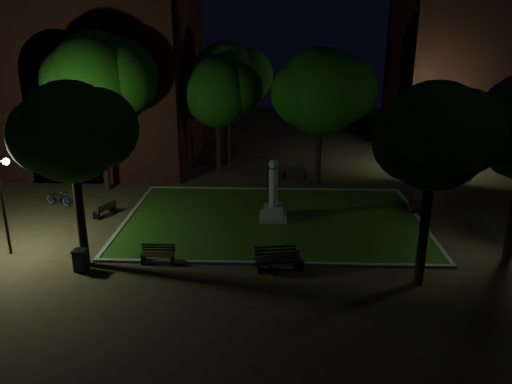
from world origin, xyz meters
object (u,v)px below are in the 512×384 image
(bench_near_right, at_px, (276,259))
(bench_west_near, at_px, (158,254))
(monument, at_px, (273,203))
(bicycle, at_px, (59,198))
(bench_left_side, at_px, (105,210))
(bench_right_side, at_px, (415,205))
(bench_near_left, at_px, (286,263))
(bench_far_side, at_px, (295,173))
(trash_bin, at_px, (81,260))

(bench_near_right, bearing_deg, bench_west_near, 166.27)
(monument, distance_m, bench_near_right, 5.50)
(monument, height_order, bicycle, monument)
(bench_left_side, bearing_deg, bench_west_near, 61.47)
(monument, bearing_deg, bicycle, 171.36)
(bench_near_right, height_order, bench_west_near, bench_near_right)
(monument, xyz_separation_m, bench_right_side, (7.74, 1.66, -0.58))
(monument, relative_size, bicycle, 1.83)
(bench_near_left, relative_size, bench_west_near, 1.02)
(bench_right_side, bearing_deg, bicycle, 100.12)
(bench_left_side, bearing_deg, bicycle, -91.72)
(bench_west_near, xyz_separation_m, bench_far_side, (6.29, 12.64, 0.04))
(bench_west_near, distance_m, bench_far_side, 14.12)
(bench_far_side, distance_m, bicycle, 14.66)
(bench_near_left, bearing_deg, monument, 71.51)
(bicycle, bearing_deg, monument, -77.76)
(monument, height_order, bench_west_near, monument)
(monument, relative_size, bench_west_near, 2.20)
(trash_bin, bearing_deg, bicycle, 118.38)
(bench_west_near, relative_size, bicycle, 0.83)
(monument, relative_size, bench_far_side, 1.91)
(trash_bin, bearing_deg, bench_far_side, 55.40)
(bench_left_side, bearing_deg, trash_bin, 33.98)
(bench_right_side, bearing_deg, monument, 112.76)
(bench_west_near, distance_m, trash_bin, 3.13)
(bench_right_side, bearing_deg, bench_near_right, 143.89)
(monument, height_order, trash_bin, monument)
(bench_left_side, distance_m, bicycle, 3.50)
(bench_near_left, bearing_deg, bench_near_right, 132.40)
(bench_west_near, height_order, bench_far_side, bench_far_side)
(bench_near_left, distance_m, bench_near_right, 0.47)
(bench_left_side, relative_size, bench_far_side, 0.86)
(monument, bearing_deg, bench_far_side, 79.53)
(bench_near_left, height_order, bench_west_near, bench_west_near)
(monument, xyz_separation_m, bench_left_side, (-8.96, 0.30, -0.61))
(monument, bearing_deg, bench_near_left, -84.19)
(bench_near_right, relative_size, trash_bin, 1.96)
(monument, xyz_separation_m, bench_far_side, (1.40, 7.56, -0.54))
(bench_near_right, xyz_separation_m, bench_left_side, (-9.11, 5.77, -0.10))
(monument, xyz_separation_m, bench_west_near, (-4.89, -5.08, -0.58))
(bench_near_right, relative_size, bench_right_side, 1.19)
(monument, height_order, bench_near_right, monument)
(monument, height_order, bench_far_side, monument)
(bench_near_left, bearing_deg, bench_left_side, 123.72)
(monument, bearing_deg, trash_bin, -143.15)
(bench_far_side, height_order, trash_bin, trash_bin)
(trash_bin, bearing_deg, bench_right_side, 25.88)
(bench_near_left, bearing_deg, bench_west_near, 149.71)
(bench_left_side, distance_m, bench_right_side, 16.75)
(bench_right_side, relative_size, trash_bin, 1.65)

